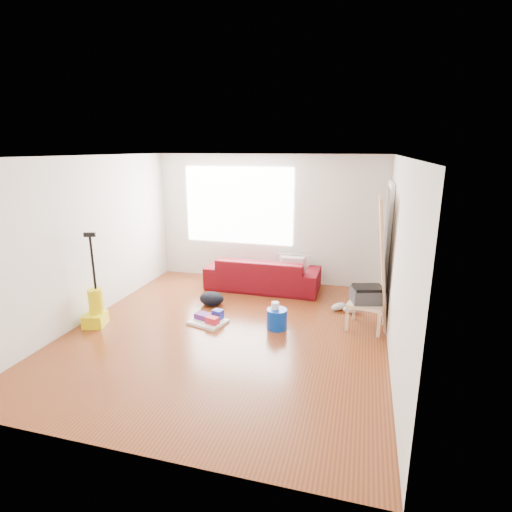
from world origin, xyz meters
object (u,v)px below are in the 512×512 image
(tv_stand, at_px, (292,280))
(bucket, at_px, (277,328))
(side_table, at_px, (367,306))
(cleaning_tray, at_px, (209,319))
(vacuum, at_px, (95,309))
(backpack, at_px, (212,305))
(sofa, at_px, (263,289))

(tv_stand, relative_size, bucket, 2.50)
(side_table, bearing_deg, cleaning_tray, -168.88)
(vacuum, bearing_deg, backpack, 25.10)
(tv_stand, bearing_deg, cleaning_tray, -99.64)
(vacuum, bearing_deg, cleaning_tray, 2.00)
(tv_stand, bearing_deg, side_table, -32.32)
(cleaning_tray, bearing_deg, tv_stand, 65.11)
(side_table, xyz_separation_m, cleaning_tray, (-2.32, -0.46, -0.29))
(tv_stand, xyz_separation_m, cleaning_tray, (-0.92, -1.99, -0.08))
(vacuum, bearing_deg, side_table, -1.72)
(side_table, bearing_deg, tv_stand, 132.43)
(tv_stand, xyz_separation_m, backpack, (-1.15, -1.30, -0.13))
(backpack, distance_m, vacuum, 1.87)
(tv_stand, height_order, vacuum, vacuum)
(cleaning_tray, distance_m, backpack, 0.73)
(backpack, bearing_deg, sofa, 56.41)
(sofa, height_order, cleaning_tray, sofa)
(cleaning_tray, height_order, backpack, cleaning_tray)
(cleaning_tray, bearing_deg, sofa, 76.47)
(sofa, bearing_deg, tv_stand, -152.03)
(sofa, height_order, vacuum, vacuum)
(cleaning_tray, relative_size, backpack, 1.47)
(side_table, relative_size, cleaning_tray, 0.97)
(sofa, distance_m, backpack, 1.21)
(sofa, distance_m, tv_stand, 0.59)
(side_table, bearing_deg, backpack, 174.79)
(bucket, distance_m, backpack, 1.41)
(tv_stand, distance_m, backpack, 1.74)
(tv_stand, distance_m, side_table, 2.08)
(sofa, bearing_deg, backpack, 58.08)
(sofa, xyz_separation_m, bucket, (0.63, -1.63, 0.00))
(sofa, height_order, tv_stand, sofa)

